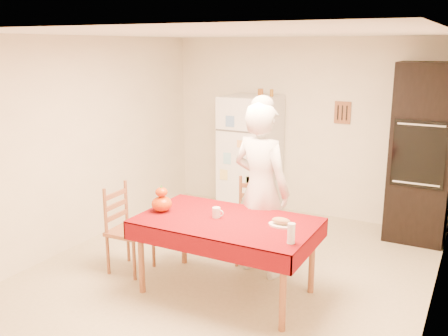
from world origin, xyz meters
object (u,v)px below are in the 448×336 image
Objects in this scene: chair_far at (255,217)px; pumpkin_lower at (162,204)px; refrigerator at (250,156)px; seated_woman at (261,190)px; oven_cabinet at (422,154)px; dining_table at (227,226)px; chair_left at (125,225)px; bread_plate at (281,225)px; wine_glass at (291,233)px; coffee_mug at (216,212)px.

chair_far is 1.17m from pumpkin_lower.
seated_woman is at bearing -61.97° from refrigerator.
pumpkin_lower is (-0.61, -0.95, 0.33)m from chair_far.
oven_cabinet is 2.32× the size of chair_far.
chair_left is (-1.21, -0.04, -0.18)m from dining_table.
seated_woman is 0.67m from bread_plate.
chair_far reaches higher than pumpkin_lower.
pumpkin_lower is 1.23m from bread_plate.
pumpkin_lower is (-0.80, -0.66, -0.08)m from seated_woman.
refrigerator is 2.29m from oven_cabinet.
oven_cabinet reaches higher than seated_woman.
dining_table is at bearing 160.76° from wine_glass.
refrigerator is 2.43m from coffee_mug.
pumpkin_lower is at bearing -173.23° from dining_table.
refrigerator is 1.00× the size of dining_table.
oven_cabinet reaches higher than refrigerator.
pumpkin_lower is 1.18× the size of wine_glass.
oven_cabinet reaches higher than dining_table.
chair_far and chair_left have the same top height.
chair_far reaches higher than wine_glass.
wine_glass is 0.73× the size of bread_plate.
refrigerator is 1.79× the size of chair_left.
chair_far reaches higher than bread_plate.
pumpkin_lower is (-2.14, -2.46, -0.26)m from oven_cabinet.
oven_cabinet is 2.50m from bread_plate.
seated_woman is 1.04m from pumpkin_lower.
oven_cabinet is 1.19× the size of seated_woman.
refrigerator is 3.04m from wine_glass.
dining_table is at bearing 6.77° from pumpkin_lower.
dining_table is 0.63m from seated_woman.
oven_cabinet reaches higher than bread_plate.
bread_plate is at bearing 143.34° from seated_woman.
refrigerator is at bearing 121.38° from wine_glass.
refrigerator is 0.77× the size of oven_cabinet.
chair_far is 4.57× the size of pumpkin_lower.
chair_far is (-1.54, -1.52, -0.59)m from oven_cabinet.
coffee_mug reaches higher than dining_table.
chair_far is 0.51× the size of seated_woman.
chair_far reaches higher than dining_table.
seated_woman is 18.48× the size of coffee_mug.
refrigerator is 1.99m from seated_woman.
wine_glass is at bearing -7.09° from pumpkin_lower.
chair_far is at bearing -63.13° from refrigerator.
chair_far is at bearing -135.35° from oven_cabinet.
chair_far is at bearing -43.67° from seated_woman.
refrigerator is at bearing 97.40° from chair_far.
chair_left is 1.51m from seated_woman.
refrigerator is 8.17× the size of pumpkin_lower.
seated_woman is at bearing 68.55° from coffee_mug.
chair_left is at bearing -177.94° from dining_table.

